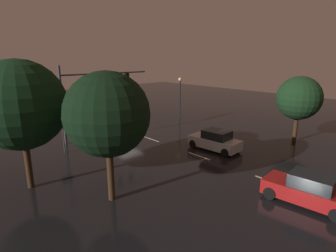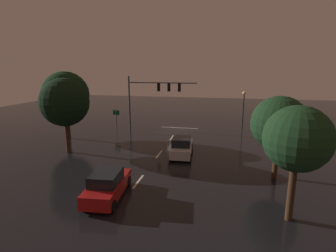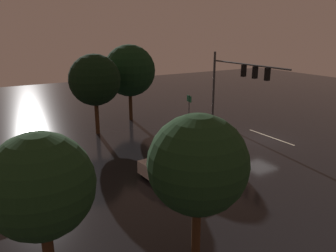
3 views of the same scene
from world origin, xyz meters
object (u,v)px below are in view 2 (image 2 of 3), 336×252
object	(u,v)px
traffic_signal_assembly	(153,92)
tree_right_far	(66,95)
car_approaching	(182,147)
route_sign	(116,116)
tree_left_near	(279,124)
car_distant	(107,185)
tree_right_near	(65,103)
street_lamp_left_kerb	(244,104)
tree_left_far	(297,139)

from	to	relation	value
traffic_signal_assembly	tree_right_far	world-z (taller)	tree_right_far
car_approaching	route_sign	bearing A→B (deg)	-38.51
traffic_signal_assembly	tree_left_near	distance (m)	18.38
car_approaching	tree_right_far	size ratio (longest dim) A/B	0.60
route_sign	tree_right_far	world-z (taller)	tree_right_far
car_distant	tree_right_near	size ratio (longest dim) A/B	0.65
tree_left_near	tree_right_near	size ratio (longest dim) A/B	0.85
street_lamp_left_kerb	tree_right_near	bearing A→B (deg)	35.02
car_approaching	tree_left_far	bearing A→B (deg)	128.36
route_sign	tree_left_far	world-z (taller)	tree_left_far
car_distant	car_approaching	bearing A→B (deg)	-110.15
street_lamp_left_kerb	tree_right_far	xyz separation A→B (m)	(19.45, 7.15, 1.40)
route_sign	tree_right_far	xyz separation A→B (m)	(3.85, 4.53, 3.00)
car_distant	tree_right_far	bearing A→B (deg)	-48.94
route_sign	traffic_signal_assembly	bearing A→B (deg)	-152.66
car_distant	tree_left_near	distance (m)	12.21
street_lamp_left_kerb	tree_left_far	xyz separation A→B (m)	(-1.08, 19.19, 0.79)
car_distant	street_lamp_left_kerb	distance (m)	21.23
street_lamp_left_kerb	tree_left_near	world-z (taller)	tree_left_near
street_lamp_left_kerb	tree_right_far	size ratio (longest dim) A/B	0.68
car_distant	tree_left_near	size ratio (longest dim) A/B	0.76
car_distant	tree_right_near	distance (m)	11.14
car_approaching	tree_right_near	xyz separation A→B (m)	(10.61, 1.36, 3.94)
car_approaching	street_lamp_left_kerb	size ratio (longest dim) A/B	0.88
tree_left_far	tree_left_near	bearing A→B (deg)	-92.97
route_sign	car_distant	bearing A→B (deg)	111.50
tree_left_far	car_approaching	bearing A→B (deg)	-51.64
car_distant	tree_right_far	size ratio (longest dim) A/B	0.60
street_lamp_left_kerb	tree_left_near	bearing A→B (deg)	95.71
car_approaching	tree_left_far	size ratio (longest dim) A/B	0.74
car_approaching	car_distant	world-z (taller)	same
street_lamp_left_kerb	tree_right_near	distance (m)	20.30
tree_left_far	street_lamp_left_kerb	bearing A→B (deg)	-86.78
tree_left_near	street_lamp_left_kerb	bearing A→B (deg)	-84.29
route_sign	tree_right_near	world-z (taller)	tree_right_near
street_lamp_left_kerb	route_sign	xyz separation A→B (m)	(15.60, 2.62, -1.60)
car_distant	tree_left_far	xyz separation A→B (m)	(-10.25, 0.25, 3.55)
traffic_signal_assembly	tree_left_far	size ratio (longest dim) A/B	1.50
traffic_signal_assembly	tree_right_far	bearing A→B (deg)	39.71
car_approaching	traffic_signal_assembly	bearing A→B (deg)	-61.45
street_lamp_left_kerb	route_sign	bearing A→B (deg)	9.53
car_distant	tree_left_far	size ratio (longest dim) A/B	0.75
traffic_signal_assembly	car_approaching	bearing A→B (deg)	118.55
street_lamp_left_kerb	tree_left_near	xyz separation A→B (m)	(-1.37, 13.66, 0.42)
tree_left_near	tree_left_far	size ratio (longest dim) A/B	0.98
tree_left_near	tree_right_near	distance (m)	18.09
tree_right_near	tree_right_far	distance (m)	5.32
route_sign	tree_right_near	xyz separation A→B (m)	(1.00, 9.01, 2.78)
tree_left_near	tree_left_far	world-z (taller)	tree_left_far
car_distant	tree_right_near	world-z (taller)	tree_right_near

